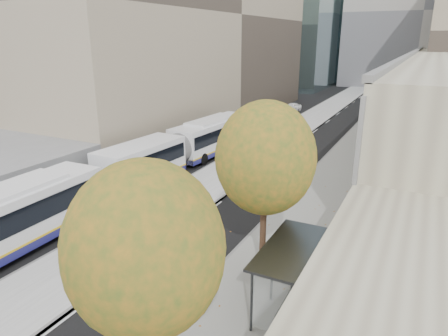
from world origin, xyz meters
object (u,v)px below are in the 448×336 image
Objects in this scene: cyclist at (129,323)px; distant_car at (292,107)px; bus_far at (187,146)px; bus_shelter at (295,258)px.

cyclist is 0.57× the size of distant_car.
bus_far reaches higher than distant_car.
bus_shelter is at bearing -59.69° from distant_car.
bus_far is at bearing 134.29° from bus_shelter.
bus_shelter is 19.31m from bus_far.
distant_car is (-0.12, 28.04, -1.03)m from bus_far.
bus_far is at bearing -77.44° from distant_car.
bus_shelter is at bearing 57.70° from cyclist.
cyclist is (-4.41, -4.26, -1.44)m from bus_shelter.
bus_shelter reaches higher than distant_car.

